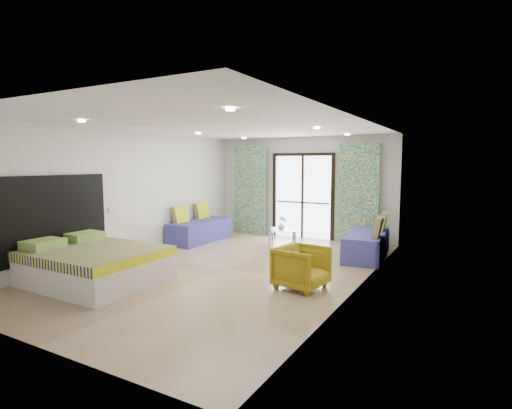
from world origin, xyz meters
The scene contains 24 objects.
floor centered at (0.00, 0.00, 0.00)m, with size 5.00×7.50×0.01m, color #957859, non-canonical shape.
ceiling centered at (0.00, 0.00, 2.70)m, with size 5.00×7.50×0.01m, color silver, non-canonical shape.
wall_back centered at (0.00, 3.75, 1.35)m, with size 5.00×0.01×2.70m, color silver, non-canonical shape.
wall_front centered at (0.00, -3.75, 1.35)m, with size 5.00×0.01×2.70m, color silver, non-canonical shape.
wall_left centered at (-2.50, 0.00, 1.35)m, with size 0.01×7.50×2.70m, color silver, non-canonical shape.
wall_right centered at (2.50, 0.00, 1.35)m, with size 0.01×7.50×2.70m, color silver, non-canonical shape.
balcony_door centered at (0.00, 3.72, 1.26)m, with size 1.76×0.08×2.28m.
balcony_rail centered at (0.00, 3.73, 0.95)m, with size 1.52×0.03×0.04m, color #595451.
curtain_left centered at (-1.55, 3.57, 1.25)m, with size 1.00×0.10×2.50m, color white.
curtain_right centered at (1.55, 3.57, 1.25)m, with size 1.00×0.10×2.50m, color white.
downlight_a centered at (-1.40, -2.00, 2.67)m, with size 0.12×0.12×0.02m, color #FFE0B2.
downlight_b centered at (1.40, -2.00, 2.67)m, with size 0.12×0.12×0.02m, color #FFE0B2.
downlight_c centered at (-1.40, 1.00, 2.67)m, with size 0.12×0.12×0.02m, color #FFE0B2.
downlight_d centered at (1.40, 1.00, 2.67)m, with size 0.12×0.12×0.02m, color #FFE0B2.
downlight_e centered at (-1.40, 3.00, 2.67)m, with size 0.12×0.12×0.02m, color #FFE0B2.
downlight_f centered at (1.40, 3.00, 2.67)m, with size 0.12×0.12×0.02m, color #FFE0B2.
headboard centered at (-2.46, -1.83, 1.05)m, with size 0.06×2.10×1.50m, color black.
switch_plate centered at (-2.47, -0.58, 1.05)m, with size 0.02×0.10×0.10m, color silver.
bed centered at (-1.48, -1.83, 0.31)m, with size 2.12×1.73×0.73m.
daybed_left centered at (-2.12, 1.93, 0.30)m, with size 0.78×1.94×0.95m.
daybed_right centered at (2.12, 2.26, 0.29)m, with size 0.92×1.98×0.94m.
coffee_table centered at (0.07, 2.32, 0.38)m, with size 0.83×0.83×0.75m.
vase centered at (0.05, 2.30, 0.51)m, with size 0.16×0.17×0.16m, color white.
armchair centered at (1.71, -0.40, 0.38)m, with size 0.73×0.68×0.75m, color #9B8114.
Camera 1 is at (4.14, -6.23, 2.01)m, focal length 28.00 mm.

